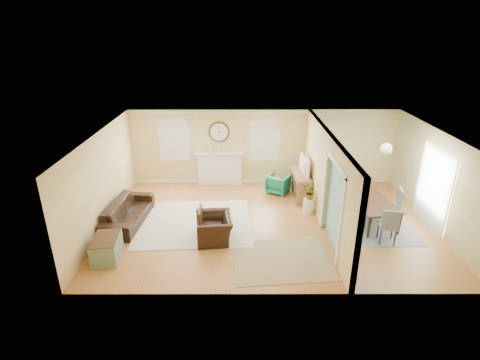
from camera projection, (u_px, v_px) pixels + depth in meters
name	position (u px, v px, depth m)	size (l,w,h in m)	color
floor	(268.00, 223.00, 10.53)	(9.00, 9.00, 0.00)	#A56826
wall_back	(263.00, 147.00, 12.81)	(9.00, 0.02, 2.60)	tan
wall_front	(281.00, 240.00, 7.26)	(9.00, 0.02, 2.60)	tan
wall_left	(102.00, 181.00, 10.03)	(0.02, 6.00, 2.60)	tan
wall_right	(437.00, 181.00, 10.04)	(0.02, 6.00, 2.60)	tan
ceiling	(271.00, 134.00, 9.54)	(9.00, 6.00, 0.02)	white
partition	(324.00, 175.00, 10.28)	(0.17, 6.00, 2.60)	tan
fireplace	(220.00, 168.00, 12.96)	(1.70, 0.30, 1.17)	white
wall_clock	(219.00, 132.00, 12.57)	(0.70, 0.07, 0.70)	#482C15
window_left	(173.00, 138.00, 12.62)	(1.05, 0.13, 1.42)	white
window_right	(265.00, 138.00, 12.63)	(1.05, 0.13, 1.42)	white
french_doors	(434.00, 188.00, 10.12)	(0.06, 1.70, 2.20)	white
pendant	(386.00, 149.00, 9.70)	(0.30, 0.30, 0.55)	gold
rug_cream	(195.00, 223.00, 10.56)	(3.15, 2.73, 0.02)	beige
rug_jute	(281.00, 259.00, 8.90)	(2.26, 1.85, 0.01)	tan
rug_grey	(368.00, 221.00, 10.67)	(2.19, 2.74, 0.01)	slate
sofa	(128.00, 212.00, 10.48)	(2.20, 0.86, 0.64)	black
eames_chair	(214.00, 228.00, 9.63)	(1.03, 0.90, 0.67)	black
green_chair	(278.00, 184.00, 12.39)	(0.66, 0.68, 0.62)	#026C56
trunk	(107.00, 248.00, 8.87)	(0.68, 1.00, 0.55)	slate
credenza	(301.00, 185.00, 12.05)	(0.47, 1.39, 0.80)	#A57943
tv	(302.00, 165.00, 11.79)	(0.99, 0.13, 0.57)	black
garden_stool	(308.00, 206.00, 11.05)	(0.31, 0.31, 0.45)	white
potted_plant	(309.00, 193.00, 10.89)	(0.36, 0.31, 0.40)	#337F33
dining_table	(370.00, 211.00, 10.54)	(1.88, 1.05, 0.66)	#482C15
dining_chair_n	(356.00, 188.00, 11.56)	(0.47, 0.47, 0.88)	slate
dining_chair_s	(388.00, 222.00, 9.42)	(0.49, 0.49, 0.98)	slate
dining_chair_w	(344.00, 204.00, 10.47)	(0.51, 0.51, 0.91)	white
dining_chair_e	(392.00, 202.00, 10.41)	(0.52, 0.52, 1.02)	slate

